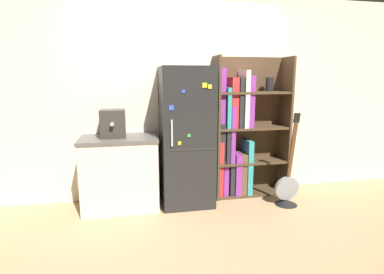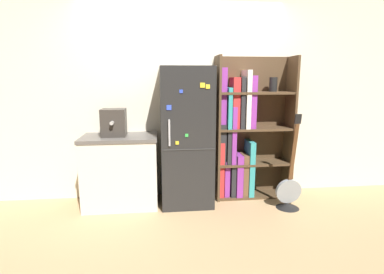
% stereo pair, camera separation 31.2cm
% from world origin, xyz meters
% --- Properties ---
extents(ground_plane, '(16.00, 16.00, 0.00)m').
position_xyz_m(ground_plane, '(0.00, 0.00, 0.00)').
color(ground_plane, tan).
extents(wall_back, '(8.00, 0.05, 2.60)m').
position_xyz_m(wall_back, '(0.00, 0.47, 1.30)').
color(wall_back, beige).
rests_on(wall_back, ground_plane).
extents(refrigerator, '(0.62, 0.61, 1.69)m').
position_xyz_m(refrigerator, '(-0.00, 0.16, 0.84)').
color(refrigerator, black).
rests_on(refrigerator, ground_plane).
extents(bookshelf, '(0.99, 0.35, 1.83)m').
position_xyz_m(bookshelf, '(0.75, 0.30, 0.83)').
color(bookshelf, '#4C3823').
rests_on(bookshelf, ground_plane).
extents(kitchen_counter, '(0.90, 0.58, 0.87)m').
position_xyz_m(kitchen_counter, '(-0.81, 0.17, 0.44)').
color(kitchen_counter, beige).
rests_on(kitchen_counter, ground_plane).
extents(espresso_machine, '(0.28, 0.31, 0.32)m').
position_xyz_m(espresso_machine, '(-0.86, 0.17, 1.04)').
color(espresso_machine, '#38332D').
rests_on(espresso_machine, kitchen_counter).
extents(guitar, '(0.31, 0.28, 1.16)m').
position_xyz_m(guitar, '(1.21, -0.17, 0.17)').
color(guitar, black).
rests_on(guitar, ground_plane).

